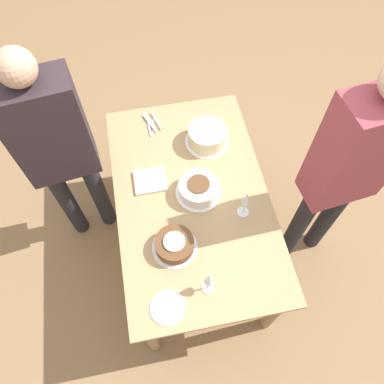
% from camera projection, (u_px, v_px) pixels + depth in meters
% --- Properties ---
extents(ground_plane, '(12.00, 12.00, 0.00)m').
position_uv_depth(ground_plane, '(192.00, 243.00, 2.87)').
color(ground_plane, '#8E6B47').
extents(dining_table, '(1.50, 0.91, 0.73)m').
position_uv_depth(dining_table, '(192.00, 205.00, 2.33)').
color(dining_table, tan).
rests_on(dining_table, ground_plane).
extents(cake_center_white, '(0.28, 0.28, 0.11)m').
position_uv_depth(cake_center_white, '(199.00, 188.00, 2.21)').
color(cake_center_white, white).
rests_on(cake_center_white, dining_table).
extents(cake_front_chocolate, '(0.25, 0.25, 0.09)m').
position_uv_depth(cake_front_chocolate, '(175.00, 245.00, 2.04)').
color(cake_front_chocolate, white).
rests_on(cake_front_chocolate, dining_table).
extents(cake_back_decorated, '(0.29, 0.29, 0.12)m').
position_uv_depth(cake_back_decorated, '(207.00, 136.00, 2.39)').
color(cake_back_decorated, white).
rests_on(cake_back_decorated, dining_table).
extents(wine_glass_near, '(0.07, 0.07, 0.21)m').
position_uv_depth(wine_glass_near, '(209.00, 279.00, 1.84)').
color(wine_glass_near, silver).
rests_on(wine_glass_near, dining_table).
extents(wine_glass_far, '(0.07, 0.07, 0.22)m').
position_uv_depth(wine_glass_far, '(246.00, 200.00, 2.06)').
color(wine_glass_far, silver).
rests_on(wine_glass_far, dining_table).
extents(dessert_plate_right, '(0.18, 0.18, 0.01)m').
position_uv_depth(dessert_plate_right, '(168.00, 308.00, 1.91)').
color(dessert_plate_right, white).
rests_on(dessert_plate_right, dining_table).
extents(fork_pile, '(0.21, 0.12, 0.02)m').
position_uv_depth(fork_pile, '(151.00, 123.00, 2.51)').
color(fork_pile, silver).
rests_on(fork_pile, dining_table).
extents(napkin_stack, '(0.17, 0.19, 0.02)m').
position_uv_depth(napkin_stack, '(150.00, 181.00, 2.28)').
color(napkin_stack, silver).
rests_on(napkin_stack, dining_table).
extents(person_cutting, '(0.27, 0.43, 1.65)m').
position_uv_depth(person_cutting, '(57.00, 146.00, 2.10)').
color(person_cutting, '#232328').
rests_on(person_cutting, ground_plane).
extents(person_watching, '(0.27, 0.42, 1.76)m').
position_uv_depth(person_watching, '(349.00, 167.00, 1.93)').
color(person_watching, '#232328').
rests_on(person_watching, ground_plane).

